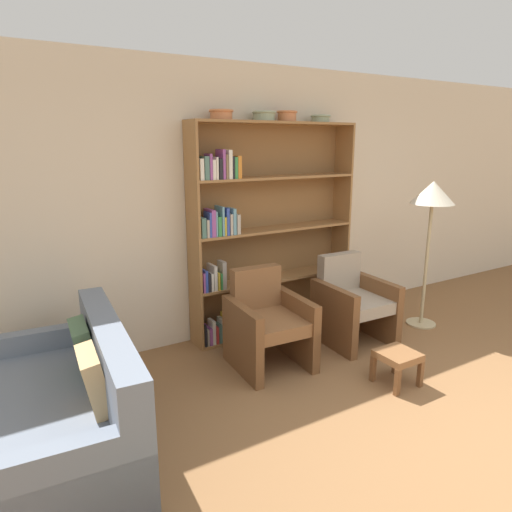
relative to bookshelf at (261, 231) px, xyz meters
name	(u,v)px	position (x,y,z in m)	size (l,w,h in m)	color
wall_back	(272,201)	(0.24, 0.16, 0.28)	(12.00, 0.06, 2.75)	beige
bookshelf	(261,231)	(0.00, 0.00, 0.00)	(1.85, 0.30, 2.19)	olive
bowl_cream	(221,114)	(-0.45, -0.03, 1.15)	(0.23, 0.23, 0.09)	#C67547
bowl_brass	(264,115)	(0.02, -0.03, 1.15)	(0.24, 0.24, 0.09)	gray
bowl_copper	(287,115)	(0.29, -0.03, 1.16)	(0.21, 0.21, 0.10)	#C67547
bowl_sage	(321,118)	(0.72, -0.03, 1.14)	(0.21, 0.21, 0.08)	gray
couch	(67,412)	(-2.14, -1.09, -0.80)	(1.01, 1.74, 0.85)	slate
armchair_leather	(267,323)	(-0.36, -0.70, -0.70)	(0.68, 0.72, 0.87)	brown
armchair_cushioned	(352,303)	(0.67, -0.70, -0.70)	(0.67, 0.70, 0.87)	brown
floor_lamp	(432,200)	(1.63, -0.80, 0.31)	(0.46, 0.46, 1.60)	tan
footstool	(397,359)	(0.38, -1.57, -0.86)	(0.31, 0.31, 0.29)	brown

